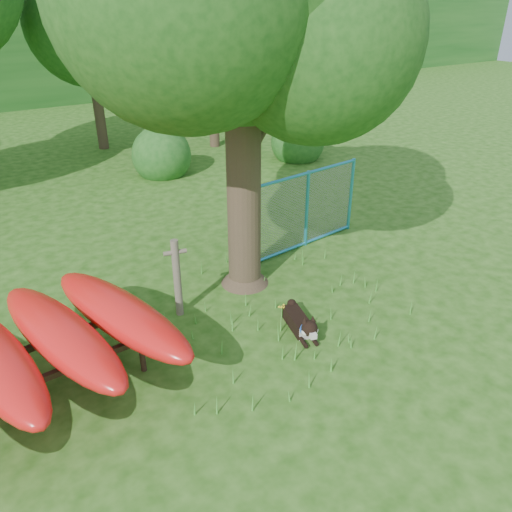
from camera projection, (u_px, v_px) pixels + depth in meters
ground at (288, 344)px, 7.87m from camera, size 80.00×80.00×0.00m
wooden_post at (177, 276)px, 8.30m from camera, size 0.39×0.16×1.41m
kayak_rack at (28, 347)px, 6.47m from camera, size 3.80×3.37×1.10m
husky_dog at (301, 324)px, 8.07m from camera, size 0.52×1.09×0.50m
fence_section at (307, 209)px, 10.66m from camera, size 2.90×0.34×2.83m
wildflower_clump at (282, 308)px, 8.43m from camera, size 0.12×0.12×0.26m
bg_tree_c at (87, 24)px, 16.29m from camera, size 4.00×4.00×6.12m
shrub_right at (297, 159)px, 16.99m from camera, size 1.80×1.80×1.80m
shrub_mid at (163, 174)px, 15.49m from camera, size 1.80×1.80×1.80m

